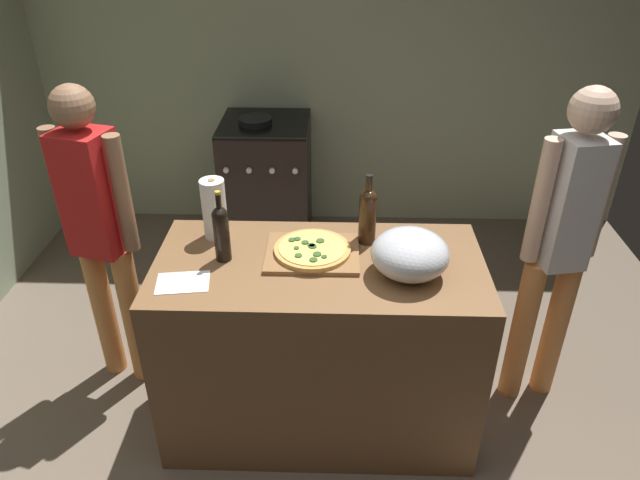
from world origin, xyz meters
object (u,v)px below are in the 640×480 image
at_px(paper_towel_roll, 214,209).
at_px(person_in_red, 561,240).
at_px(pizza, 312,249).
at_px(wine_bottle_green, 368,213).
at_px(mixing_bowl, 410,254).
at_px(stove, 267,183).
at_px(wine_bottle_dark, 221,231).
at_px(person_in_stripes, 99,226).

relative_size(paper_towel_roll, person_in_red, 0.17).
bearing_deg(paper_towel_roll, pizza, -18.86).
bearing_deg(wine_bottle_green, pizza, -152.55).
height_order(pizza, mixing_bowl, mixing_bowl).
bearing_deg(stove, pizza, -76.63).
height_order(wine_bottle_green, wine_bottle_dark, wine_bottle_green).
xyz_separation_m(pizza, paper_towel_roll, (-0.44, 0.15, 0.11)).
distance_m(wine_bottle_dark, stove, 1.81).
relative_size(pizza, person_in_stripes, 0.21).
relative_size(mixing_bowl, wine_bottle_dark, 0.99).
distance_m(mixing_bowl, wine_bottle_green, 0.30).
height_order(paper_towel_roll, stove, paper_towel_roll).
bearing_deg(wine_bottle_green, mixing_bowl, -57.35).
relative_size(mixing_bowl, person_in_red, 0.20).
xyz_separation_m(person_in_stripes, person_in_red, (2.13, -0.07, 0.00)).
distance_m(wine_bottle_dark, person_in_red, 1.51).
relative_size(mixing_bowl, person_in_stripes, 0.20).
relative_size(wine_bottle_dark, stove, 0.34).
height_order(wine_bottle_dark, person_in_red, person_in_red).
bearing_deg(stove, paper_towel_roll, -91.66).
distance_m(pizza, paper_towel_roll, 0.48).
height_order(wine_bottle_dark, stove, wine_bottle_dark).
bearing_deg(pizza, person_in_red, 8.01).
bearing_deg(mixing_bowl, wine_bottle_green, 122.65).
bearing_deg(paper_towel_roll, person_in_red, 0.21).
bearing_deg(person_in_red, paper_towel_roll, -179.79).
distance_m(person_in_stripes, person_in_red, 2.13).
xyz_separation_m(paper_towel_roll, wine_bottle_green, (0.68, -0.03, 0.00)).
bearing_deg(wine_bottle_dark, pizza, 6.06).
distance_m(pizza, stove, 1.79).
bearing_deg(wine_bottle_dark, paper_towel_roll, 108.88).
bearing_deg(person_in_red, stove, 134.88).
distance_m(pizza, wine_bottle_green, 0.29).
xyz_separation_m(pizza, wine_bottle_dark, (-0.38, -0.04, 0.11)).
height_order(pizza, wine_bottle_dark, wine_bottle_dark).
bearing_deg(wine_bottle_green, paper_towel_roll, 177.69).
bearing_deg(stove, wine_bottle_green, -67.71).
relative_size(pizza, mixing_bowl, 1.04).
bearing_deg(mixing_bowl, stove, 113.86).
distance_m(paper_towel_roll, stove, 1.63).
bearing_deg(person_in_stripes, person_in_red, -1.96).
xyz_separation_m(mixing_bowl, stove, (-0.80, 1.80, -0.55)).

